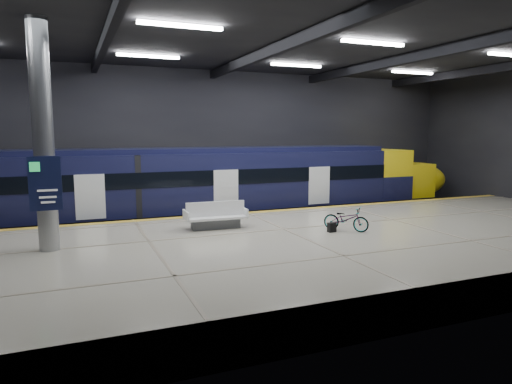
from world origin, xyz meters
TOP-DOWN VIEW (x-y plane):
  - ground at (0.00, 0.00)m, footprint 30.00×30.00m
  - room_shell at (-0.00, 0.00)m, footprint 30.10×16.10m
  - platform at (0.00, -2.50)m, footprint 30.00×11.00m
  - safety_strip at (0.00, 2.75)m, footprint 30.00×0.40m
  - rails at (0.00, 5.50)m, footprint 30.00×1.52m
  - train at (-1.79, 5.50)m, footprint 29.40×2.84m
  - bench at (-2.33, 0.11)m, footprint 2.34×1.04m
  - bicycle at (1.97, -2.11)m, footprint 1.53×1.66m
  - pannier_bag at (1.37, -2.11)m, footprint 0.32×0.21m
  - info_column at (-8.00, -1.03)m, footprint 0.90×0.78m

SIDE VIEW (x-z plane):
  - ground at x=0.00m, z-range 0.00..0.00m
  - rails at x=0.00m, z-range 0.00..0.16m
  - platform at x=0.00m, z-range 0.00..1.10m
  - safety_strip at x=0.00m, z-range 1.10..1.11m
  - pannier_bag at x=1.37m, z-range 1.10..1.45m
  - bench at x=-2.33m, z-range 0.95..1.97m
  - bicycle at x=1.97m, z-range 1.10..1.98m
  - train at x=-1.79m, z-range 0.16..3.95m
  - info_column at x=-8.00m, z-range 1.01..7.91m
  - room_shell at x=0.00m, z-range 1.69..9.74m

